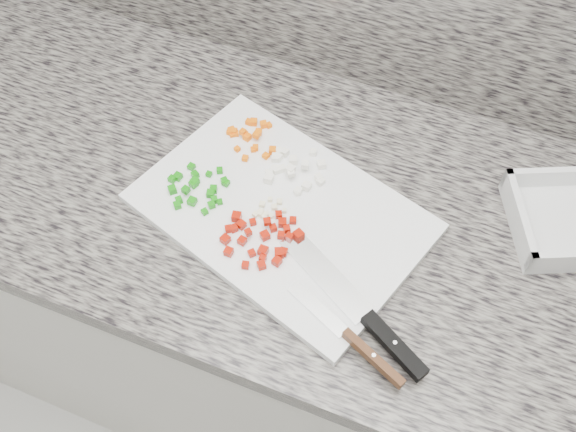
% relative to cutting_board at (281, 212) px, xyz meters
% --- Properties ---
extents(cabinet, '(3.92, 0.62, 0.86)m').
position_rel_cutting_board_xyz_m(cabinet, '(0.11, 0.05, -0.48)').
color(cabinet, silver).
rests_on(cabinet, ground).
extents(countertop, '(3.96, 0.64, 0.04)m').
position_rel_cutting_board_xyz_m(countertop, '(0.11, 0.05, -0.03)').
color(countertop, slate).
rests_on(countertop, cabinet).
extents(cutting_board, '(0.52, 0.42, 0.01)m').
position_rel_cutting_board_xyz_m(cutting_board, '(0.00, 0.00, 0.00)').
color(cutting_board, white).
rests_on(cutting_board, countertop).
extents(carrot_pile, '(0.10, 0.10, 0.02)m').
position_rel_cutting_board_xyz_m(carrot_pile, '(-0.11, 0.12, 0.01)').
color(carrot_pile, '#F96905').
rests_on(carrot_pile, cutting_board).
extents(onion_pile, '(0.11, 0.10, 0.02)m').
position_rel_cutting_board_xyz_m(onion_pile, '(-0.02, 0.08, 0.01)').
color(onion_pile, white).
rests_on(onion_pile, cutting_board).
extents(green_pepper_pile, '(0.11, 0.10, 0.02)m').
position_rel_cutting_board_xyz_m(green_pepper_pile, '(-0.14, -0.02, 0.01)').
color(green_pepper_pile, '#12800B').
rests_on(green_pepper_pile, cutting_board).
extents(red_pepper_pile, '(0.12, 0.12, 0.02)m').
position_rel_cutting_board_xyz_m(red_pepper_pile, '(-0.01, -0.06, 0.01)').
color(red_pepper_pile, '#A11102').
rests_on(red_pepper_pile, cutting_board).
extents(garlic_pile, '(0.05, 0.05, 0.01)m').
position_rel_cutting_board_xyz_m(garlic_pile, '(-0.02, -0.01, 0.01)').
color(garlic_pile, '#F5ECBD').
rests_on(garlic_pile, cutting_board).
extents(chef_knife, '(0.27, 0.17, 0.02)m').
position_rel_cutting_board_xyz_m(chef_knife, '(0.19, -0.13, 0.01)').
color(chef_knife, silver).
rests_on(chef_knife, cutting_board).
extents(paring_knife, '(0.20, 0.10, 0.02)m').
position_rel_cutting_board_xyz_m(paring_knife, '(0.19, -0.18, 0.01)').
color(paring_knife, silver).
rests_on(paring_knife, cutting_board).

